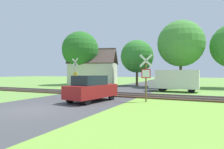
{
  "coord_description": "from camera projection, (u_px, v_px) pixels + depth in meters",
  "views": [
    {
      "loc": [
        8.29,
        -7.8,
        1.97
      ],
      "look_at": [
        0.5,
        9.22,
        1.8
      ],
      "focal_mm": 32.0,
      "sensor_mm": 36.0,
      "label": 1
    }
  ],
  "objects": [
    {
      "name": "road_asphalt",
      "position": [
        56.0,
        104.0,
        12.37
      ],
      "size": [
        7.3,
        80.0,
        0.01
      ],
      "primitive_type": "cube",
      "color": "#424244",
      "rests_on": "ground"
    },
    {
      "name": "stop_sign_near",
      "position": [
        146.0,
        75.0,
        13.32
      ],
      "size": [
        0.86,
        0.23,
        3.21
      ],
      "rotation": [
        0.0,
        0.0,
        3.37
      ],
      "color": "brown",
      "rests_on": "ground"
    },
    {
      "name": "parked_car",
      "position": [
        91.0,
        89.0,
        13.52
      ],
      "size": [
        2.2,
        4.2,
        1.78
      ],
      "rotation": [
        0.0,
        0.0,
        -0.15
      ],
      "color": "maroon",
      "rests_on": "ground"
    },
    {
      "name": "mail_truck",
      "position": [
        175.0,
        80.0,
        20.68
      ],
      "size": [
        4.94,
        2.0,
        2.24
      ],
      "rotation": [
        0.0,
        0.0,
        1.55
      ],
      "color": "silver",
      "rests_on": "ground"
    },
    {
      "name": "crossing_sign_far",
      "position": [
        75.0,
        73.0,
        21.79
      ],
      "size": [
        0.87,
        0.19,
        3.56
      ],
      "rotation": [
        0.0,
        0.0,
        -0.17
      ],
      "color": "#9E9EA5",
      "rests_on": "ground"
    },
    {
      "name": "grass_verge",
      "position": [
        143.0,
        138.0,
        5.97
      ],
      "size": [
        6.0,
        20.0,
        0.01
      ],
      "primitive_type": "cube",
      "color": "#75A83B",
      "rests_on": "ground"
    },
    {
      "name": "tree_center",
      "position": [
        137.0,
        56.0,
        30.15
      ],
      "size": [
        4.95,
        4.95,
        6.93
      ],
      "color": "#513823",
      "rests_on": "ground"
    },
    {
      "name": "tree_right",
      "position": [
        181.0,
        44.0,
        26.76
      ],
      "size": [
        6.18,
        6.18,
        8.98
      ],
      "color": "#513823",
      "rests_on": "ground"
    },
    {
      "name": "rail_track",
      "position": [
        102.0,
        94.0,
        18.03
      ],
      "size": [
        60.0,
        2.6,
        0.22
      ],
      "color": "#422D1E",
      "rests_on": "ground"
    },
    {
      "name": "tree_left",
      "position": [
        80.0,
        50.0,
        32.29
      ],
      "size": [
        5.92,
        5.92,
        8.64
      ],
      "color": "#513823",
      "rests_on": "ground"
    },
    {
      "name": "house",
      "position": [
        94.0,
        73.0,
        33.39
      ],
      "size": [
        8.92,
        7.92,
        6.08
      ],
      "rotation": [
        0.0,
        0.0,
        0.28
      ],
      "color": "beige",
      "rests_on": "ground"
    },
    {
      "name": "ground_plane",
      "position": [
        31.0,
        110.0,
        10.55
      ],
      "size": [
        160.0,
        160.0,
        0.0
      ],
      "primitive_type": "plane",
      "color": "#6B9942"
    }
  ]
}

